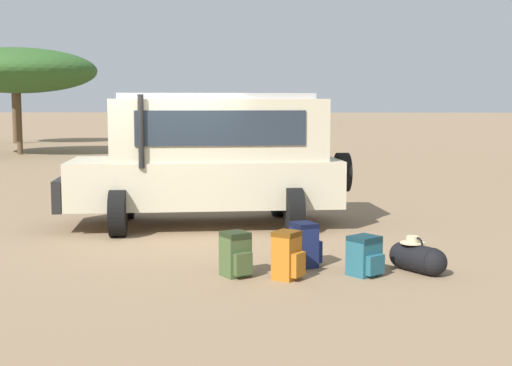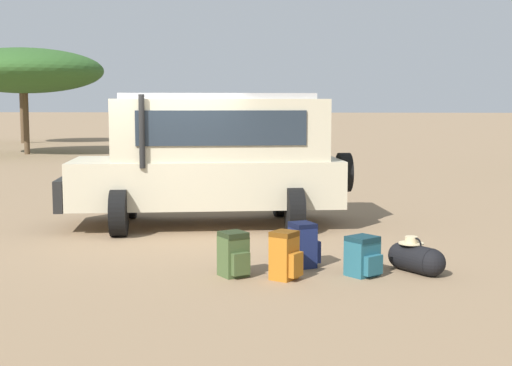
{
  "view_description": "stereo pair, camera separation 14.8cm",
  "coord_description": "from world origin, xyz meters",
  "px_view_note": "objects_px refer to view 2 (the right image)",
  "views": [
    {
      "loc": [
        2.4,
        -12.08,
        2.27
      ],
      "look_at": [
        1.53,
        -0.84,
        1.0
      ],
      "focal_mm": 50.0,
      "sensor_mm": 36.0,
      "label": 1
    },
    {
      "loc": [
        2.55,
        -12.07,
        2.27
      ],
      "look_at": [
        1.53,
        -0.84,
        1.0
      ],
      "focal_mm": 50.0,
      "sensor_mm": 36.0,
      "label": 2
    }
  ],
  "objects_px": {
    "safari_vehicle": "(212,156)",
    "acacia_tree_far_left": "(21,67)",
    "acacia_tree_left_mid": "(24,71)",
    "backpack_cluster_center": "(303,245)",
    "backpack_beside_front_wheel": "(234,255)",
    "backpack_outermost": "(363,256)",
    "duffel_bag_low_black_case": "(416,258)",
    "backpack_near_rear_wheel": "(285,256)"
  },
  "relations": [
    {
      "from": "backpack_near_rear_wheel",
      "to": "acacia_tree_far_left",
      "type": "height_order",
      "value": "acacia_tree_far_left"
    },
    {
      "from": "backpack_beside_front_wheel",
      "to": "acacia_tree_far_left",
      "type": "distance_m",
      "value": 34.19
    },
    {
      "from": "backpack_beside_front_wheel",
      "to": "backpack_near_rear_wheel",
      "type": "xyz_separation_m",
      "value": [
        0.68,
        -0.1,
        0.02
      ]
    },
    {
      "from": "safari_vehicle",
      "to": "backpack_near_rear_wheel",
      "type": "relative_size",
      "value": 8.71
    },
    {
      "from": "safari_vehicle",
      "to": "backpack_cluster_center",
      "type": "bearing_deg",
      "value": -61.33
    },
    {
      "from": "backpack_near_rear_wheel",
      "to": "backpack_beside_front_wheel",
      "type": "bearing_deg",
      "value": 171.23
    },
    {
      "from": "backpack_outermost",
      "to": "backpack_beside_front_wheel",
      "type": "bearing_deg",
      "value": -173.97
    },
    {
      "from": "duffel_bag_low_black_case",
      "to": "acacia_tree_left_mid",
      "type": "height_order",
      "value": "acacia_tree_left_mid"
    },
    {
      "from": "acacia_tree_far_left",
      "to": "duffel_bag_low_black_case",
      "type": "bearing_deg",
      "value": -58.56
    },
    {
      "from": "safari_vehicle",
      "to": "backpack_outermost",
      "type": "bearing_deg",
      "value": -55.27
    },
    {
      "from": "backpack_outermost",
      "to": "duffel_bag_low_black_case",
      "type": "distance_m",
      "value": 0.77
    },
    {
      "from": "backpack_beside_front_wheel",
      "to": "backpack_outermost",
      "type": "xyz_separation_m",
      "value": [
        1.69,
        0.18,
        -0.03
      ]
    },
    {
      "from": "backpack_beside_front_wheel",
      "to": "backpack_cluster_center",
      "type": "bearing_deg",
      "value": 35.65
    },
    {
      "from": "duffel_bag_low_black_case",
      "to": "backpack_cluster_center",
      "type": "bearing_deg",
      "value": 171.77
    },
    {
      "from": "acacia_tree_left_mid",
      "to": "duffel_bag_low_black_case",
      "type": "bearing_deg",
      "value": -55.82
    },
    {
      "from": "safari_vehicle",
      "to": "acacia_tree_left_mid",
      "type": "xyz_separation_m",
      "value": [
        -11.02,
        17.62,
        2.38
      ]
    },
    {
      "from": "acacia_tree_far_left",
      "to": "backpack_outermost",
      "type": "bearing_deg",
      "value": -59.8
    },
    {
      "from": "acacia_tree_far_left",
      "to": "acacia_tree_left_mid",
      "type": "height_order",
      "value": "acacia_tree_far_left"
    },
    {
      "from": "backpack_cluster_center",
      "to": "backpack_beside_front_wheel",
      "type": "bearing_deg",
      "value": -144.35
    },
    {
      "from": "duffel_bag_low_black_case",
      "to": "acacia_tree_left_mid",
      "type": "distance_m",
      "value": 25.72
    },
    {
      "from": "backpack_outermost",
      "to": "duffel_bag_low_black_case",
      "type": "relative_size",
      "value": 0.66
    },
    {
      "from": "backpack_beside_front_wheel",
      "to": "backpack_near_rear_wheel",
      "type": "distance_m",
      "value": 0.69
    },
    {
      "from": "safari_vehicle",
      "to": "backpack_cluster_center",
      "type": "height_order",
      "value": "safari_vehicle"
    },
    {
      "from": "safari_vehicle",
      "to": "duffel_bag_low_black_case",
      "type": "relative_size",
      "value": 6.9
    },
    {
      "from": "backpack_near_rear_wheel",
      "to": "acacia_tree_left_mid",
      "type": "distance_m",
      "value": 25.23
    },
    {
      "from": "backpack_cluster_center",
      "to": "duffel_bag_low_black_case",
      "type": "bearing_deg",
      "value": -8.23
    },
    {
      "from": "backpack_cluster_center",
      "to": "backpack_near_rear_wheel",
      "type": "xyz_separation_m",
      "value": [
        -0.22,
        -0.75,
        0.0
      ]
    },
    {
      "from": "backpack_cluster_center",
      "to": "acacia_tree_far_left",
      "type": "distance_m",
      "value": 34.05
    },
    {
      "from": "acacia_tree_far_left",
      "to": "backpack_near_rear_wheel",
      "type": "bearing_deg",
      "value": -61.5
    },
    {
      "from": "safari_vehicle",
      "to": "acacia_tree_far_left",
      "type": "bearing_deg",
      "value": 119.53
    },
    {
      "from": "duffel_bag_low_black_case",
      "to": "acacia_tree_far_left",
      "type": "relative_size",
      "value": 0.15
    },
    {
      "from": "safari_vehicle",
      "to": "duffel_bag_low_black_case",
      "type": "height_order",
      "value": "safari_vehicle"
    },
    {
      "from": "safari_vehicle",
      "to": "acacia_tree_far_left",
      "type": "height_order",
      "value": "acacia_tree_far_left"
    },
    {
      "from": "backpack_near_rear_wheel",
      "to": "backpack_outermost",
      "type": "xyz_separation_m",
      "value": [
        1.01,
        0.28,
        -0.05
      ]
    },
    {
      "from": "backpack_near_rear_wheel",
      "to": "acacia_tree_far_left",
      "type": "xyz_separation_m",
      "value": [
        -16.4,
        30.21,
        3.97
      ]
    },
    {
      "from": "duffel_bag_low_black_case",
      "to": "backpack_near_rear_wheel",
      "type": "bearing_deg",
      "value": -163.08
    },
    {
      "from": "backpack_beside_front_wheel",
      "to": "acacia_tree_left_mid",
      "type": "xyz_separation_m",
      "value": [
        -11.9,
        21.5,
        3.39
      ]
    },
    {
      "from": "duffel_bag_low_black_case",
      "to": "acacia_tree_left_mid",
      "type": "relative_size",
      "value": 0.11
    },
    {
      "from": "backpack_near_rear_wheel",
      "to": "backpack_outermost",
      "type": "bearing_deg",
      "value": 15.63
    },
    {
      "from": "backpack_cluster_center",
      "to": "backpack_outermost",
      "type": "xyz_separation_m",
      "value": [
        0.8,
        -0.46,
        -0.04
      ]
    },
    {
      "from": "safari_vehicle",
      "to": "acacia_tree_far_left",
      "type": "xyz_separation_m",
      "value": [
        -14.85,
        26.22,
        2.98
      ]
    },
    {
      "from": "safari_vehicle",
      "to": "acacia_tree_far_left",
      "type": "distance_m",
      "value": 30.28
    }
  ]
}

